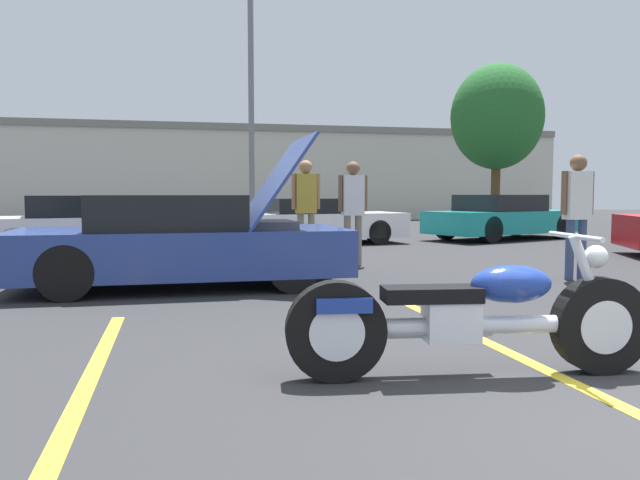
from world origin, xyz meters
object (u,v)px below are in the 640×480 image
(parked_car_left_row, at_px, (88,227))
(spectator_midground, at_px, (306,201))
(parked_car_mid_left_row, at_px, (314,222))
(parked_car_mid_right_row, at_px, (503,218))
(spectator_near_motorcycle, at_px, (353,203))
(tree_background, at_px, (497,117))
(motorcycle, at_px, (470,318))
(spectator_far_lot, at_px, (577,205))
(light_pole, at_px, (253,80))
(show_car_hood_open, at_px, (184,242))

(parked_car_left_row, bearing_deg, spectator_midground, -41.04)
(parked_car_mid_left_row, height_order, parked_car_mid_right_row, parked_car_mid_right_row)
(parked_car_mid_right_row, bearing_deg, parked_car_left_row, 171.59)
(parked_car_left_row, relative_size, parked_car_mid_left_row, 1.01)
(parked_car_mid_left_row, xyz_separation_m, spectator_near_motorcycle, (-0.36, -4.76, 0.53))
(tree_background, relative_size, parked_car_left_row, 1.25)
(parked_car_left_row, bearing_deg, motorcycle, -80.11)
(parked_car_left_row, height_order, spectator_midground, spectator_midground)
(tree_background, xyz_separation_m, parked_car_mid_left_row, (-7.75, -5.15, -3.40))
(tree_background, bearing_deg, spectator_far_lot, -113.82)
(tree_background, height_order, motorcycle, tree_background)
(light_pole, bearing_deg, parked_car_mid_right_row, -34.84)
(light_pole, distance_m, spectator_midground, 9.58)
(show_car_hood_open, bearing_deg, light_pole, 78.35)
(light_pole, distance_m, tree_background, 8.70)
(light_pole, distance_m, spectator_far_lot, 12.91)
(light_pole, xyz_separation_m, show_car_hood_open, (-2.33, -11.39, -4.22))
(motorcycle, relative_size, parked_car_left_row, 0.54)
(show_car_hood_open, xyz_separation_m, parked_car_mid_left_row, (3.24, 6.64, -0.05))
(parked_car_mid_right_row, distance_m, spectator_near_motorcycle, 7.72)
(light_pole, bearing_deg, spectator_near_motorcycle, -86.71)
(tree_background, height_order, parked_car_mid_right_row, tree_background)
(tree_background, height_order, spectator_far_lot, tree_background)
(spectator_near_motorcycle, xyz_separation_m, spectator_far_lot, (2.66, -2.42, 0.00))
(motorcycle, relative_size, spectator_midground, 1.36)
(show_car_hood_open, bearing_deg, parked_car_left_row, 110.74)
(parked_car_mid_left_row, bearing_deg, parked_car_mid_right_row, -3.93)
(spectator_midground, bearing_deg, light_pole, 89.08)
(motorcycle, bearing_deg, parked_car_mid_left_row, 90.20)
(tree_background, height_order, spectator_near_motorcycle, tree_background)
(show_car_hood_open, bearing_deg, motorcycle, -68.34)
(motorcycle, height_order, parked_car_left_row, parked_car_left_row)
(show_car_hood_open, height_order, spectator_midground, show_car_hood_open)
(show_car_hood_open, relative_size, spectator_midground, 2.34)
(light_pole, relative_size, motorcycle, 3.52)
(light_pole, relative_size, parked_car_mid_left_row, 1.93)
(tree_background, bearing_deg, parked_car_mid_left_row, -146.40)
(light_pole, relative_size, tree_background, 1.53)
(parked_car_mid_right_row, bearing_deg, show_car_hood_open, -160.97)
(tree_background, distance_m, spectator_far_lot, 13.78)
(motorcycle, xyz_separation_m, spectator_midground, (0.35, 7.18, 0.71))
(parked_car_left_row, xyz_separation_m, spectator_far_lot, (7.38, -5.39, 0.50))
(parked_car_mid_right_row, height_order, spectator_near_motorcycle, spectator_near_motorcycle)
(parked_car_mid_left_row, bearing_deg, show_car_hood_open, -123.83)
(parked_car_mid_left_row, height_order, spectator_near_motorcycle, spectator_near_motorcycle)
(light_pole, distance_m, show_car_hood_open, 12.37)
(tree_background, xyz_separation_m, spectator_midground, (-8.79, -9.23, -2.83))
(show_car_hood_open, height_order, parked_car_mid_left_row, show_car_hood_open)
(parked_car_left_row, xyz_separation_m, spectator_midground, (4.03, -2.30, 0.53))
(spectator_near_motorcycle, bearing_deg, parked_car_left_row, 147.83)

